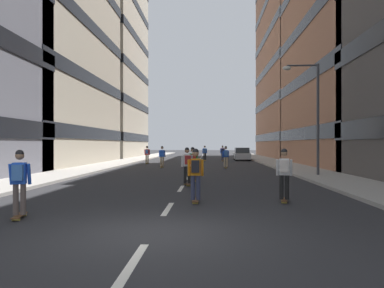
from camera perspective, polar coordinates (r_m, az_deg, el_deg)
ground_plane at (r=36.93m, az=0.82°, el=-3.03°), size 173.96×173.96×0.00m
sidewalk_left at (r=41.54m, az=-9.96°, el=-2.60°), size 3.16×79.73×0.14m
sidewalk_right at (r=41.06m, az=12.07°, el=-2.63°), size 3.16×79.73×0.14m
lane_markings at (r=38.43m, az=0.89°, el=-2.91°), size 0.16×67.20×0.01m
building_left_far at (r=59.28m, az=-15.81°, el=14.83°), size 15.17×18.62×34.11m
building_right_far at (r=57.99m, az=18.91°, el=12.74°), size 15.17×23.13×29.33m
parked_car_near at (r=44.52m, az=7.72°, el=-1.62°), size 1.82×4.40×1.52m
streetlamp_right at (r=22.70m, az=18.05°, el=5.56°), size 2.13×0.30×6.50m
skater_0 at (r=12.59m, az=14.10°, el=-4.16°), size 0.56×0.92×1.78m
skater_1 at (r=17.11m, az=-0.76°, el=-3.08°), size 0.57×0.92×1.78m
skater_2 at (r=36.33m, az=-6.99°, el=-1.48°), size 0.53×0.90×1.78m
skater_3 at (r=46.28m, az=4.76°, el=-1.21°), size 0.55×0.91×1.78m
skater_4 at (r=19.16m, az=0.12°, el=-2.75°), size 0.57×0.92×1.78m
skater_5 at (r=29.81m, az=5.25°, el=-1.79°), size 0.53×0.90×1.78m
skater_6 at (r=12.11m, az=0.55°, el=-4.32°), size 0.53×0.90×1.78m
skater_7 at (r=10.51m, az=-25.20°, el=-4.97°), size 0.57×0.92×1.78m
skater_8 at (r=43.03m, az=1.99°, el=-1.26°), size 0.55×0.92×1.78m
skater_9 at (r=42.13m, az=4.76°, el=-1.28°), size 0.54×0.91×1.78m
skater_10 at (r=30.59m, az=-4.66°, el=-1.80°), size 0.53×0.90×1.78m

